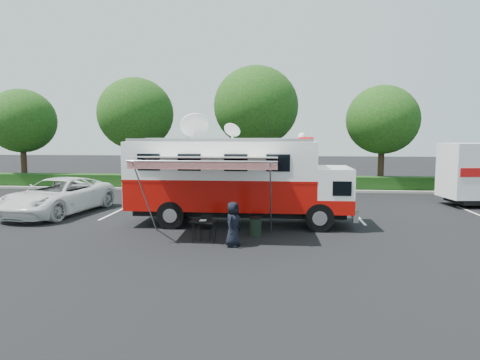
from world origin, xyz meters
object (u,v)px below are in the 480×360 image
at_px(white_suv, 59,214).
at_px(command_truck, 237,179).
at_px(trash_bin, 256,227).
at_px(folding_table, 204,222).

bearing_deg(white_suv, command_truck, -0.72).
xyz_separation_m(command_truck, trash_bin, (0.94, -2.13, -1.62)).
height_order(command_truck, folding_table, command_truck).
bearing_deg(white_suv, folding_table, -21.12).
height_order(command_truck, white_suv, command_truck).
distance_m(folding_table, trash_bin, 2.15).
height_order(command_truck, trash_bin, command_truck).
distance_m(command_truck, trash_bin, 2.83).
xyz_separation_m(command_truck, folding_table, (-0.89, -3.21, -1.24)).
relative_size(folding_table, trash_bin, 1.44).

